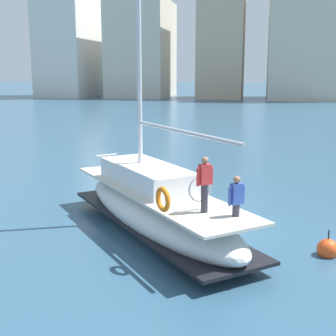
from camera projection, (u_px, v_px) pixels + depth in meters
ground_plane at (190, 227)px, 16.31m from camera, size 400.00×400.00×0.00m
main_sailboat at (155, 206)px, 15.66m from camera, size 8.02×8.89×11.70m
mooring_buoy at (328, 249)px, 13.74m from camera, size 0.63×0.63×0.92m
waterfront_buildings at (265, 32)px, 88.54m from camera, size 83.52×19.79×27.22m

